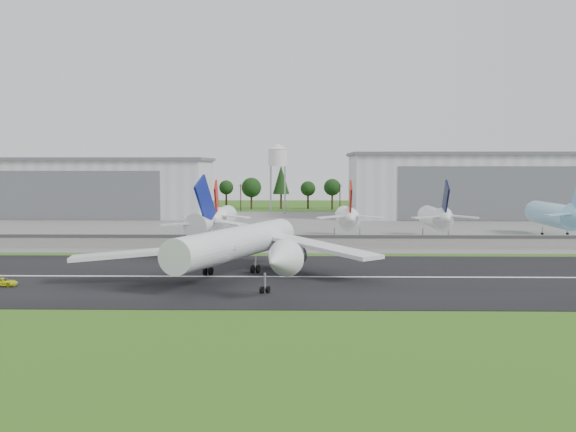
{
  "coord_description": "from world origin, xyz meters",
  "views": [
    {
      "loc": [
        5.51,
        -119.04,
        20.12
      ],
      "look_at": [
        2.26,
        40.0,
        9.0
      ],
      "focal_mm": 45.0,
      "sensor_mm": 36.0,
      "label": 1
    }
  ],
  "objects_px": {
    "parked_jet_red_a": "(222,217)",
    "parked_jet_skyblue": "(557,215)",
    "parked_jet_navy": "(437,218)",
    "main_airliner": "(237,250)",
    "parked_jet_red_b": "(347,218)",
    "ground_vehicle": "(3,282)"
  },
  "relations": [
    {
      "from": "parked_jet_red_a",
      "to": "main_airliner",
      "type": "bearing_deg",
      "value": -81.35
    },
    {
      "from": "parked_jet_red_a",
      "to": "parked_jet_navy",
      "type": "relative_size",
      "value": 1.0
    },
    {
      "from": "ground_vehicle",
      "to": "parked_jet_red_a",
      "type": "relative_size",
      "value": 0.15
    },
    {
      "from": "parked_jet_red_a",
      "to": "parked_jet_skyblue",
      "type": "xyz_separation_m",
      "value": [
        92.6,
        5.07,
        0.48
      ]
    },
    {
      "from": "parked_jet_red_a",
      "to": "parked_jet_red_b",
      "type": "xyz_separation_m",
      "value": [
        34.25,
        -0.01,
        -0.04
      ]
    },
    {
      "from": "parked_jet_skyblue",
      "to": "main_airliner",
      "type": "bearing_deg",
      "value": -138.85
    },
    {
      "from": "parked_jet_navy",
      "to": "parked_jet_skyblue",
      "type": "height_order",
      "value": "parked_jet_skyblue"
    },
    {
      "from": "main_airliner",
      "to": "parked_jet_red_b",
      "type": "distance_m",
      "value": 71.14
    },
    {
      "from": "parked_jet_red_b",
      "to": "parked_jet_skyblue",
      "type": "bearing_deg",
      "value": 4.98
    },
    {
      "from": "main_airliner",
      "to": "parked_jet_red_a",
      "type": "height_order",
      "value": "main_airliner"
    },
    {
      "from": "main_airliner",
      "to": "parked_jet_red_b",
      "type": "bearing_deg",
      "value": -89.91
    },
    {
      "from": "main_airliner",
      "to": "ground_vehicle",
      "type": "xyz_separation_m",
      "value": [
        -38.06,
        -10.72,
        -4.12
      ]
    },
    {
      "from": "parked_jet_navy",
      "to": "parked_jet_skyblue",
      "type": "bearing_deg",
      "value": 8.45
    },
    {
      "from": "parked_jet_red_a",
      "to": "parked_jet_red_b",
      "type": "bearing_deg",
      "value": -0.01
    },
    {
      "from": "main_airliner",
      "to": "parked_jet_skyblue",
      "type": "xyz_separation_m",
      "value": [
        82.41,
        72.03,
        1.65
      ]
    },
    {
      "from": "ground_vehicle",
      "to": "parked_jet_navy",
      "type": "distance_m",
      "value": 116.25
    },
    {
      "from": "parked_jet_red_a",
      "to": "parked_jet_red_b",
      "type": "relative_size",
      "value": 1.0
    },
    {
      "from": "main_airliner",
      "to": "parked_jet_red_b",
      "type": "height_order",
      "value": "main_airliner"
    },
    {
      "from": "ground_vehicle",
      "to": "parked_jet_skyblue",
      "type": "xyz_separation_m",
      "value": [
        120.46,
        82.74,
        5.77
      ]
    },
    {
      "from": "ground_vehicle",
      "to": "parked_jet_red_a",
      "type": "bearing_deg",
      "value": -17.3
    },
    {
      "from": "ground_vehicle",
      "to": "parked_jet_navy",
      "type": "bearing_deg",
      "value": -45.58
    },
    {
      "from": "parked_jet_navy",
      "to": "parked_jet_skyblue",
      "type": "xyz_separation_m",
      "value": [
        34.13,
        5.07,
        0.47
      ]
    }
  ]
}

